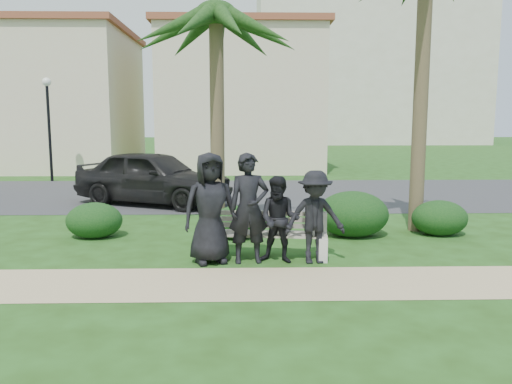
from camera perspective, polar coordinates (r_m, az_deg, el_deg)
The scene contains 19 objects.
ground at distance 9.49m, azimuth 4.12°, elevation -6.92°, with size 160.00×160.00×0.00m, color #213E11.
footpath at distance 7.77m, azimuth 5.41°, elevation -10.30°, with size 30.00×1.60×0.01m, color tan.
asphalt_street at distance 17.33m, azimuth 1.57°, elevation -0.17°, with size 160.00×8.00×0.01m, color #2D2D30.
stucco_bldg_left at distance 29.34m, azimuth -24.01°, elevation 9.61°, with size 10.40×8.40×7.30m.
stucco_bldg_right at distance 27.16m, azimuth -1.66°, elevation 10.48°, with size 8.40×8.40×7.30m.
hotel_tower at distance 66.75m, azimuth 12.03°, elevation 17.15°, with size 26.00×18.00×37.30m.
street_lamp at distance 22.64m, azimuth -22.66°, elevation 8.58°, with size 0.36×0.36×4.29m.
park_bench at distance 9.06m, azimuth 0.83°, elevation -5.26°, with size 2.34×0.78×0.80m.
man_a at distance 8.66m, azimuth -5.26°, elevation -1.84°, with size 0.94×0.61×1.93m, color black.
man_b at distance 8.63m, azimuth -0.82°, elevation -1.88°, with size 0.70×0.46×1.92m, color black.
man_c at distance 8.67m, azimuth 2.72°, elevation -3.18°, with size 0.74×0.58×1.52m, color black.
man_d at distance 8.69m, azimuth 6.74°, elevation -2.87°, with size 1.05×0.60×1.62m, color black.
hedge_a at distance 11.19m, azimuth -18.00°, elevation -3.00°, with size 1.18×0.98×0.77m, color black.
hedge_b at distance 10.62m, azimuth -2.27°, elevation -3.37°, with size 1.08×0.89×0.70m, color black.
hedge_c at distance 10.89m, azimuth -3.35°, elevation -3.43°, with size 0.89×0.73×0.58m, color black.
hedge_e at distance 10.97m, azimuth 11.00°, elevation -2.34°, with size 1.54×1.27×1.01m, color black.
hedge_f at distance 11.61m, azimuth 20.25°, elevation -2.69°, with size 1.20×0.99×0.78m, color black.
palm_left at distance 11.66m, azimuth -4.59°, elevation 19.37°, with size 3.00×3.00×5.72m.
car_a at distance 15.25m, azimuth -11.69°, elevation 1.66°, with size 1.93×4.80×1.64m, color black.
Camera 1 is at (-0.91, -9.13, 2.42)m, focal length 35.00 mm.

